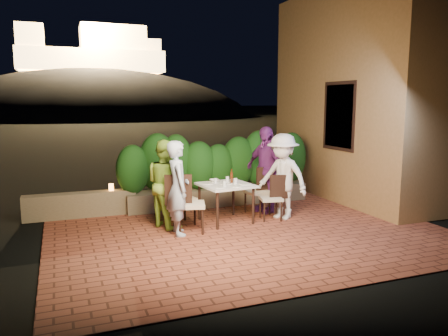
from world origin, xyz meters
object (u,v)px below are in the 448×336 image
dining_table (226,203)px  chair_right_front (271,197)px  diner_purple (266,169)px  parapet_lamp (111,187)px  diner_white (283,176)px  bowl (215,180)px  chair_right_back (258,191)px  beer_bottle (232,176)px  diner_blue (178,188)px  chair_left_front (191,203)px  diner_green (166,183)px  chair_left_back (180,198)px

dining_table → chair_right_front: bearing=-10.2°
chair_right_front → diner_purple: diner_purple is taller
chair_right_front → parapet_lamp: bearing=-16.4°
chair_right_front → diner_white: 0.48m
dining_table → bowl: bearing=110.5°
chair_right_back → parapet_lamp: size_ratio=7.01×
dining_table → chair_right_front: (0.89, -0.16, 0.07)m
beer_bottle → bowl: 0.37m
dining_table → chair_right_back: (0.84, 0.35, 0.12)m
diner_white → diner_purple: size_ratio=0.94×
bowl → diner_blue: bearing=-141.4°
beer_bottle → chair_left_front: (-0.98, -0.48, -0.36)m
chair_left_front → diner_green: bearing=139.8°
diner_blue → diner_purple: (2.15, 0.90, 0.08)m
chair_left_front → chair_right_front: chair_left_front is taller
bowl → diner_white: 1.36m
diner_blue → chair_left_back: bearing=-15.9°
bowl → diner_green: diner_green is taller
dining_table → diner_blue: size_ratio=0.56×
bowl → diner_green: (-1.04, -0.21, 0.05)m
diner_purple → diner_blue: bearing=-86.5°
beer_bottle → diner_purple: bearing=22.0°
diner_white → chair_right_front: bearing=-116.3°
chair_right_back → chair_left_front: bearing=19.6°
beer_bottle → diner_purple: diner_purple is taller
beer_bottle → chair_right_front: 0.89m
chair_right_back → diner_green: 2.04m
chair_right_back → diner_white: (0.31, -0.50, 0.36)m
beer_bottle → diner_green: diner_green is taller
dining_table → chair_right_back: 0.92m
beer_bottle → diner_blue: (-1.22, -0.53, -0.05)m
chair_left_front → chair_right_back: 1.82m
diner_blue → chair_right_front: bearing=-78.8°
chair_right_front → diner_purple: 0.80m
diner_blue → beer_bottle: bearing=-63.6°
diner_blue → diner_green: (-0.09, 0.55, -0.01)m
chair_right_back → diner_blue: bearing=18.1°
diner_blue → parapet_lamp: bearing=30.1°
dining_table → diner_green: bearing=174.8°
diner_blue → diner_purple: 2.33m
chair_left_front → beer_bottle: bearing=41.5°
diner_white → diner_purple: 0.62m
chair_left_back → diner_green: size_ratio=0.64×
chair_right_front → diner_blue: (-1.96, -0.28, 0.38)m
diner_white → chair_left_front: bearing=-111.0°
chair_right_back → diner_blue: diner_blue is taller
bowl → beer_bottle: bearing=-39.8°
chair_left_back → chair_right_front: size_ratio=1.16×
diner_green → parapet_lamp: (-0.85, 1.29, -0.25)m
beer_bottle → chair_left_back: 1.09m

